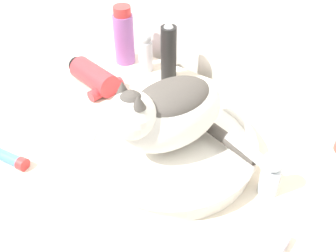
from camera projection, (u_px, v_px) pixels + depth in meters
sink_basin at (172, 148)px, 0.97m from camera, size 0.40×0.40×0.06m
cat at (167, 112)px, 0.89m from camera, size 0.30×0.29×0.19m
faucet at (266, 168)px, 0.88m from camera, size 0.13×0.05×0.14m
mouthwash_bottle at (124, 36)px, 1.27m from camera, size 0.06×0.06×0.18m
deodorant_stick at (145, 52)px, 1.25m from camera, size 0.04×0.04×0.12m
hairspray_can_black at (169, 53)px, 1.20m from camera, size 0.05×0.05×0.19m
cream_tube at (0, 154)px, 0.98m from camera, size 0.17×0.05×0.03m
hair_dryer at (95, 78)px, 1.20m from camera, size 0.18×0.11×0.07m
soap_bar at (269, 239)px, 0.81m from camera, size 0.07×0.05×0.02m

